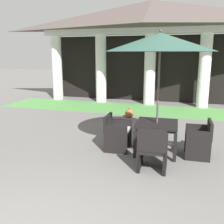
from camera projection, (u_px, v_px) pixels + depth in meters
The scene contains 8 objects.
background_pavilion at pixel (152, 26), 10.79m from camera, with size 10.10×2.93×4.32m.
lawn_strip at pixel (144, 110), 10.31m from camera, with size 11.90×2.13×0.01m, color #519347.
patio_table_mid_left at pixel (157, 127), 5.74m from camera, with size 0.94×0.94×0.71m.
patio_umbrella_mid_left at pixel (160, 43), 5.34m from camera, with size 2.31×2.31×2.68m.
patio_chair_mid_left_west at pixel (117, 133), 6.01m from camera, with size 0.57×0.64×0.81m.
patio_chair_mid_left_south at pixel (152, 150), 4.92m from camera, with size 0.57×0.57×0.88m.
patio_chair_mid_left_east at pixel (199, 139), 5.57m from camera, with size 0.54×0.63×0.81m.
terracotta_urn at pixel (129, 113), 9.02m from camera, with size 0.30×0.30×0.38m.
Camera 1 is at (1.65, -1.74, 2.21)m, focal length 41.39 mm.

